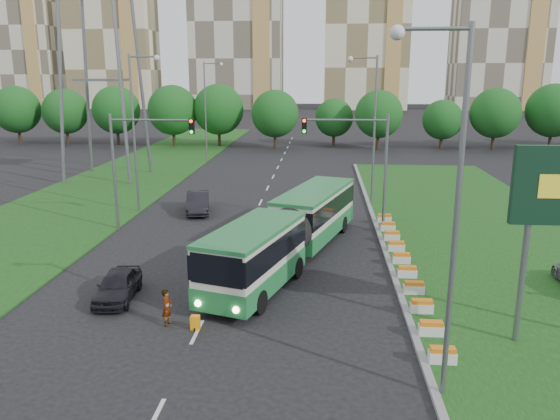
# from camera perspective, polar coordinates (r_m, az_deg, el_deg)

# --- Properties ---
(ground) EXTENTS (360.00, 360.00, 0.00)m
(ground) POSITION_cam_1_polar(r_m,az_deg,el_deg) (28.77, -0.09, -7.49)
(ground) COLOR black
(ground) RESTS_ON ground
(grass_median) EXTENTS (14.00, 60.00, 0.15)m
(grass_median) POSITION_cam_1_polar(r_m,az_deg,el_deg) (37.83, 20.99, -3.02)
(grass_median) COLOR #154012
(grass_median) RESTS_ON ground
(median_kerb) EXTENTS (0.30, 60.00, 0.18)m
(median_kerb) POSITION_cam_1_polar(r_m,az_deg,el_deg) (36.44, 10.46, -2.90)
(median_kerb) COLOR gray
(median_kerb) RESTS_ON ground
(left_verge) EXTENTS (12.00, 110.00, 0.10)m
(left_verge) POSITION_cam_1_polar(r_m,az_deg,el_deg) (56.44, -16.56, 2.70)
(left_verge) COLOR #154012
(left_verge) RESTS_ON ground
(lane_markings) EXTENTS (0.20, 100.00, 0.01)m
(lane_markings) POSITION_cam_1_polar(r_m,az_deg,el_deg) (48.13, -1.78, 1.34)
(lane_markings) COLOR silver
(lane_markings) RESTS_ON ground
(flower_planters) EXTENTS (1.10, 20.30, 0.60)m
(flower_planters) POSITION_cam_1_polar(r_m,az_deg,el_deg) (30.66, 12.84, -5.57)
(flower_planters) COLOR silver
(flower_planters) RESTS_ON grass_median
(traffic_mast_median) EXTENTS (5.76, 0.32, 8.00)m
(traffic_mast_median) POSITION_cam_1_polar(r_m,az_deg,el_deg) (37.15, 8.54, 5.81)
(traffic_mast_median) COLOR slate
(traffic_mast_median) RESTS_ON ground
(traffic_mast_left) EXTENTS (5.76, 0.32, 8.00)m
(traffic_mast_left) POSITION_cam_1_polar(r_m,az_deg,el_deg) (38.16, -14.80, 5.72)
(traffic_mast_left) COLOR slate
(traffic_mast_left) RESTS_ON ground
(street_lamps) EXTENTS (36.00, 60.00, 12.00)m
(street_lamps) POSITION_cam_1_polar(r_m,az_deg,el_deg) (37.32, -3.51, 6.99)
(street_lamps) COLOR slate
(street_lamps) RESTS_ON ground
(tree_line) EXTENTS (120.00, 8.00, 9.00)m
(tree_line) POSITION_cam_1_polar(r_m,az_deg,el_deg) (82.29, 10.05, 9.57)
(tree_line) COLOR #165319
(tree_line) RESTS_ON ground
(apartment_tower_west) EXTENTS (26.00, 15.00, 48.00)m
(apartment_tower_west) POSITION_cam_1_polar(r_m,az_deg,el_deg) (189.48, -17.15, 17.47)
(apartment_tower_west) COLOR beige
(apartment_tower_west) RESTS_ON ground
(apartment_tower_cwest) EXTENTS (28.00, 15.00, 52.00)m
(apartment_tower_cwest) POSITION_cam_1_polar(r_m,az_deg,el_deg) (179.42, -4.54, 18.88)
(apartment_tower_cwest) COLOR beige
(apartment_tower_cwest) RESTS_ON ground
(apartment_tower_ceast) EXTENTS (25.00, 15.00, 50.00)m
(apartment_tower_ceast) POSITION_cam_1_polar(r_m,az_deg,el_deg) (177.75, 9.03, 18.49)
(apartment_tower_ceast) COLOR beige
(apartment_tower_ceast) RESTS_ON ground
(apartment_tower_east) EXTENTS (27.00, 15.00, 47.00)m
(apartment_tower_east) POSITION_cam_1_polar(r_m,az_deg,el_deg) (184.89, 22.04, 17.03)
(apartment_tower_east) COLOR beige
(apartment_tower_east) RESTS_ON ground
(midrise_west) EXTENTS (22.00, 14.00, 36.00)m
(midrise_west) POSITION_cam_1_polar(r_m,az_deg,el_deg) (201.75, -25.26, 14.82)
(midrise_west) COLOR beige
(midrise_west) RESTS_ON ground
(articulated_bus) EXTENTS (2.80, 17.94, 2.95)m
(articulated_bus) POSITION_cam_1_polar(r_m,az_deg,el_deg) (31.40, 0.68, -2.14)
(articulated_bus) COLOR beige
(articulated_bus) RESTS_ON ground
(car_left_near) EXTENTS (2.01, 4.25, 1.40)m
(car_left_near) POSITION_cam_1_polar(r_m,az_deg,el_deg) (27.52, -16.60, -7.55)
(car_left_near) COLOR black
(car_left_near) RESTS_ON ground
(car_left_far) EXTENTS (2.64, 5.10, 1.60)m
(car_left_far) POSITION_cam_1_polar(r_m,az_deg,el_deg) (43.12, -8.57, 0.78)
(car_left_far) COLOR black
(car_left_far) RESTS_ON ground
(pedestrian) EXTENTS (0.44, 0.63, 1.64)m
(pedestrian) POSITION_cam_1_polar(r_m,az_deg,el_deg) (24.24, -11.74, -9.94)
(pedestrian) COLOR gray
(pedestrian) RESTS_ON ground
(shopping_trolley) EXTENTS (0.36, 0.38, 0.62)m
(shopping_trolley) POSITION_cam_1_polar(r_m,az_deg,el_deg) (23.86, -8.85, -11.56)
(shopping_trolley) COLOR orange
(shopping_trolley) RESTS_ON ground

